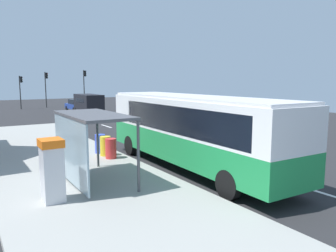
# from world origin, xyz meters

# --- Properties ---
(ground_plane) EXTENTS (56.00, 92.00, 0.04)m
(ground_plane) POSITION_xyz_m (0.00, 14.00, -0.02)
(ground_plane) COLOR #262628
(sidewalk_platform) EXTENTS (6.20, 30.00, 0.18)m
(sidewalk_platform) POSITION_xyz_m (-6.40, 2.00, 0.09)
(sidewalk_platform) COLOR #999993
(sidewalk_platform) RESTS_ON ground
(lane_stripe_seg_0) EXTENTS (0.16, 2.20, 0.01)m
(lane_stripe_seg_0) POSITION_xyz_m (0.25, -6.00, 0.01)
(lane_stripe_seg_0) COLOR silver
(lane_stripe_seg_0) RESTS_ON ground
(lane_stripe_seg_1) EXTENTS (0.16, 2.20, 0.01)m
(lane_stripe_seg_1) POSITION_xyz_m (0.25, -1.00, 0.01)
(lane_stripe_seg_1) COLOR silver
(lane_stripe_seg_1) RESTS_ON ground
(lane_stripe_seg_2) EXTENTS (0.16, 2.20, 0.01)m
(lane_stripe_seg_2) POSITION_xyz_m (0.25, 4.00, 0.01)
(lane_stripe_seg_2) COLOR silver
(lane_stripe_seg_2) RESTS_ON ground
(lane_stripe_seg_3) EXTENTS (0.16, 2.20, 0.01)m
(lane_stripe_seg_3) POSITION_xyz_m (0.25, 9.00, 0.01)
(lane_stripe_seg_3) COLOR silver
(lane_stripe_seg_3) RESTS_ON ground
(lane_stripe_seg_4) EXTENTS (0.16, 2.20, 0.01)m
(lane_stripe_seg_4) POSITION_xyz_m (0.25, 14.00, 0.01)
(lane_stripe_seg_4) COLOR silver
(lane_stripe_seg_4) RESTS_ON ground
(lane_stripe_seg_5) EXTENTS (0.16, 2.20, 0.01)m
(lane_stripe_seg_5) POSITION_xyz_m (0.25, 19.00, 0.01)
(lane_stripe_seg_5) COLOR silver
(lane_stripe_seg_5) RESTS_ON ground
(lane_stripe_seg_6) EXTENTS (0.16, 2.20, 0.01)m
(lane_stripe_seg_6) POSITION_xyz_m (0.25, 24.00, 0.01)
(lane_stripe_seg_6) COLOR silver
(lane_stripe_seg_6) RESTS_ON ground
(lane_stripe_seg_7) EXTENTS (0.16, 2.20, 0.01)m
(lane_stripe_seg_7) POSITION_xyz_m (0.25, 29.00, 0.01)
(lane_stripe_seg_7) COLOR silver
(lane_stripe_seg_7) RESTS_ON ground
(bus) EXTENTS (2.77, 11.07, 3.21)m
(bus) POSITION_xyz_m (-1.71, -0.76, 1.84)
(bus) COLOR #1E8C47
(bus) RESTS_ON ground
(white_van) EXTENTS (2.15, 5.25, 2.30)m
(white_van) POSITION_xyz_m (2.20, 24.15, 1.34)
(white_van) COLOR black
(white_van) RESTS_ON ground
(sedan_near) EXTENTS (1.91, 4.43, 1.52)m
(sedan_near) POSITION_xyz_m (2.30, 28.98, 0.79)
(sedan_near) COLOR navy
(sedan_near) RESTS_ON ground
(ticket_machine) EXTENTS (0.66, 0.76, 1.94)m
(ticket_machine) POSITION_xyz_m (-7.87, -2.02, 1.17)
(ticket_machine) COLOR silver
(ticket_machine) RESTS_ON sidewalk_platform
(recycling_bin_red) EXTENTS (0.52, 0.52, 0.95)m
(recycling_bin_red) POSITION_xyz_m (-4.20, 2.26, 0.66)
(recycling_bin_red) COLOR red
(recycling_bin_red) RESTS_ON sidewalk_platform
(recycling_bin_yellow) EXTENTS (0.52, 0.52, 0.95)m
(recycling_bin_yellow) POSITION_xyz_m (-4.20, 2.96, 0.66)
(recycling_bin_yellow) COLOR yellow
(recycling_bin_yellow) RESTS_ON sidewalk_platform
(recycling_bin_blue) EXTENTS (0.52, 0.52, 0.95)m
(recycling_bin_blue) POSITION_xyz_m (-4.20, 3.66, 0.66)
(recycling_bin_blue) COLOR blue
(recycling_bin_blue) RESTS_ON sidewalk_platform
(traffic_light_near_side) EXTENTS (0.49, 0.28, 5.38)m
(traffic_light_near_side) POSITION_xyz_m (5.50, 35.37, 3.56)
(traffic_light_near_side) COLOR #2D2D2D
(traffic_light_near_side) RESTS_ON ground
(traffic_light_far_side) EXTENTS (0.49, 0.28, 4.50)m
(traffic_light_far_side) POSITION_xyz_m (-3.09, 36.17, 3.02)
(traffic_light_far_side) COLOR #2D2D2D
(traffic_light_far_side) RESTS_ON ground
(traffic_light_median) EXTENTS (0.49, 0.28, 5.07)m
(traffic_light_median) POSITION_xyz_m (0.40, 36.97, 3.37)
(traffic_light_median) COLOR #2D2D2D
(traffic_light_median) RESTS_ON ground
(bus_shelter) EXTENTS (1.80, 4.00, 2.50)m
(bus_shelter) POSITION_xyz_m (-6.41, -0.75, 2.10)
(bus_shelter) COLOR #4C4C51
(bus_shelter) RESTS_ON sidewalk_platform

